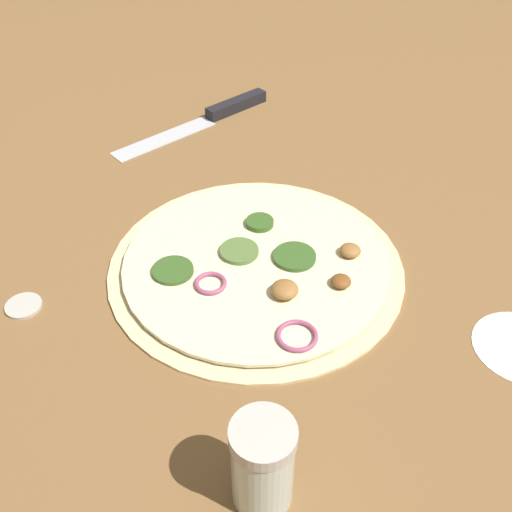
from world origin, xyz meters
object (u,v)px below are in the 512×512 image
at_px(spice_jar, 263,464).
at_px(loose_cap, 23,305).
at_px(pizza, 257,264).
at_px(knife, 219,113).

relative_size(spice_jar, loose_cap, 2.31).
height_order(pizza, loose_cap, pizza).
height_order(pizza, knife, pizza).
height_order(knife, spice_jar, spice_jar).
bearing_deg(spice_jar, knife, -103.35).
relative_size(knife, spice_jar, 3.07).
bearing_deg(pizza, spice_jar, 71.68).
distance_m(pizza, loose_cap, 0.26).
xyz_separation_m(pizza, knife, (-0.06, -0.36, 0.00)).
xyz_separation_m(knife, loose_cap, (0.32, 0.34, -0.00)).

